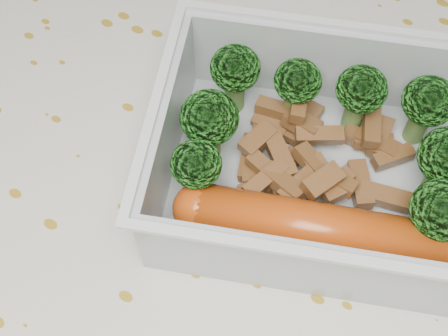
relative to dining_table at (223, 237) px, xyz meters
The scene contains 6 objects.
dining_table is the anchor object (origin of this frame).
tablecloth 0.05m from the dining_table, ahead, with size 1.46×0.96×0.19m.
lunch_container 0.13m from the dining_table, 29.78° to the left, with size 0.24×0.22×0.07m.
broccoli_florets 0.15m from the dining_table, 43.62° to the left, with size 0.18×0.14×0.05m.
meat_pile 0.12m from the dining_table, 39.76° to the left, with size 0.12×0.10×0.03m.
sausage 0.13m from the dining_table, ahead, with size 0.16×0.08×0.03m.
Camera 1 is at (0.10, -0.16, 1.11)m, focal length 50.00 mm.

